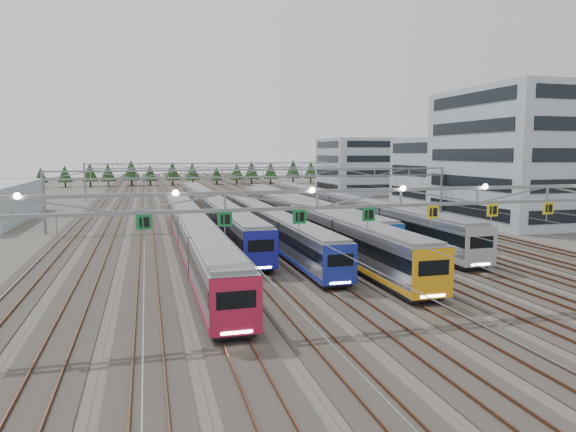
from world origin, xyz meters
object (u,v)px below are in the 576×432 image
object	(u,v)px
train_a	(192,232)
gantry_far	(219,170)
train_c	(263,221)
train_d	(301,219)
train_f	(339,208)
gantry_near	(401,201)
train_e	(299,207)
depot_bldg_north	(368,166)
train_b	(210,208)
depot_bldg_south	(522,156)
depot_bldg_mid	(441,171)
gantry_mid	(263,180)

from	to	relation	value
train_a	gantry_far	bearing A→B (deg)	79.73
train_c	train_d	world-z (taller)	train_d
train_a	train_f	xyz separation A→B (m)	(22.50, 16.96, 0.13)
train_f	gantry_near	bearing A→B (deg)	-105.78
train_a	train_d	size ratio (longest dim) A/B	0.90
train_e	gantry_near	size ratio (longest dim) A/B	1.10
train_e	depot_bldg_north	bearing A→B (deg)	55.22
train_b	train_f	size ratio (longest dim) A/B	1.04
train_b	train_e	bearing A→B (deg)	1.07
train_c	depot_bldg_south	distance (m)	40.62
train_f	train_b	bearing A→B (deg)	164.29
gantry_near	depot_bldg_mid	bearing A→B (deg)	56.21
train_f	depot_bldg_north	distance (m)	58.55
gantry_near	depot_bldg_north	size ratio (longest dim) A/B	2.56
depot_bldg_south	train_c	bearing A→B (deg)	-174.24
train_a	depot_bldg_north	distance (m)	84.91
depot_bldg_south	depot_bldg_north	xyz separation A→B (m)	(1.35, 57.06, -2.79)
train_d	gantry_near	size ratio (longest dim) A/B	1.06
gantry_mid	train_a	bearing A→B (deg)	-123.33
train_d	depot_bldg_mid	size ratio (longest dim) A/B	3.73
train_e	gantry_near	distance (m)	46.08
train_d	train_e	xyz separation A→B (m)	(4.50, 15.90, -0.30)
train_d	train_f	bearing A→B (deg)	49.62
train_e	depot_bldg_mid	xyz separation A→B (m)	(33.85, 15.47, 4.57)
gantry_near	gantry_far	xyz separation A→B (m)	(0.05, 85.12, -0.70)
gantry_mid	depot_bldg_north	size ratio (longest dim) A/B	2.56
train_a	train_f	bearing A→B (deg)	37.01
train_b	train_c	xyz separation A→B (m)	(4.50, -14.67, -0.16)
train_a	depot_bldg_north	bearing A→B (deg)	53.81
gantry_near	gantry_mid	size ratio (longest dim) A/B	1.00
train_c	train_d	bearing A→B (deg)	-12.22
train_a	train_b	xyz separation A→B (m)	(4.50, 22.02, 0.07)
train_a	train_f	distance (m)	28.18
gantry_near	gantry_mid	xyz separation A→B (m)	(0.05, 40.12, -0.70)
train_c	depot_bldg_mid	world-z (taller)	depot_bldg_mid
train_d	depot_bldg_south	xyz separation A→B (m)	(35.20, 4.98, 7.40)
train_f	gantry_mid	bearing A→B (deg)	179.25
depot_bldg_north	gantry_far	bearing A→B (deg)	-170.76
train_b	train_d	distance (m)	18.05
train_b	gantry_mid	distance (m)	9.35
depot_bldg_south	depot_bldg_north	size ratio (longest dim) A/B	1.00
train_c	train_d	xyz separation A→B (m)	(4.50, -0.97, 0.22)
gantry_near	gantry_far	bearing A→B (deg)	89.97
train_f	gantry_near	xyz separation A→B (m)	(-11.30, -39.97, 4.85)
depot_bldg_mid	train_f	bearing A→B (deg)	-144.70
train_e	gantry_near	xyz separation A→B (m)	(-6.80, -45.28, 5.15)
train_f	gantry_far	distance (m)	46.71
train_f	gantry_far	world-z (taller)	gantry_far
train_c	gantry_mid	bearing A→B (deg)	77.01
gantry_mid	depot_bldg_north	xyz separation A→B (m)	(38.80, 51.31, 0.45)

